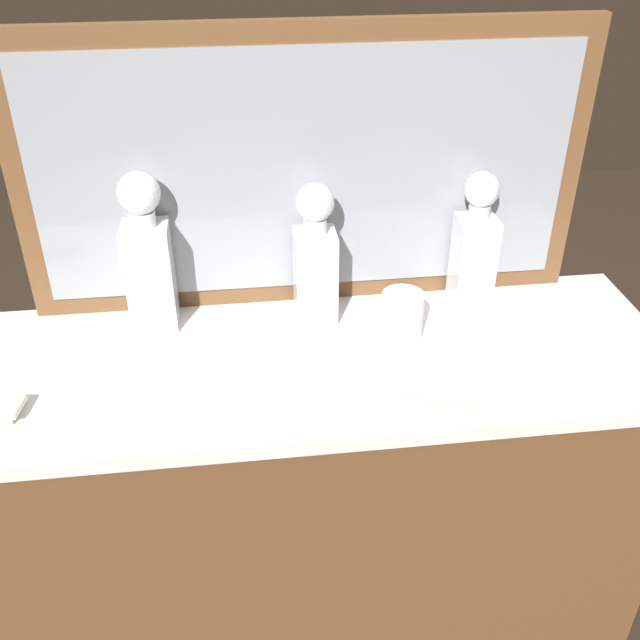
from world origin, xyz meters
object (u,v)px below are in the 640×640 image
at_px(crystal_decanter_far_left, 149,266).
at_px(porcelain_dish, 511,332).
at_px(crystal_tumbler_far_left, 402,318).
at_px(silver_brush_far_right, 441,392).
at_px(crystal_decanter_right, 474,254).
at_px(crystal_decanter_front, 315,267).

xyz_separation_m(crystal_decanter_far_left, porcelain_dish, (0.70, -0.13, -0.12)).
bearing_deg(crystal_decanter_far_left, crystal_tumbler_far_left, -13.81).
relative_size(crystal_tumbler_far_left, silver_brush_far_right, 0.60).
relative_size(crystal_decanter_far_left, crystal_tumbler_far_left, 3.20).
height_order(crystal_decanter_right, crystal_tumbler_far_left, crystal_decanter_right).
height_order(crystal_tumbler_far_left, silver_brush_far_right, crystal_tumbler_far_left).
distance_m(crystal_decanter_front, crystal_decanter_right, 0.33).
relative_size(crystal_tumbler_far_left, porcelain_dish, 1.25).
xyz_separation_m(crystal_decanter_right, silver_brush_far_right, (-0.14, -0.30, -0.10)).
bearing_deg(crystal_tumbler_far_left, porcelain_dish, -4.28).
relative_size(silver_brush_far_right, porcelain_dish, 2.08).
height_order(crystal_decanter_far_left, silver_brush_far_right, crystal_decanter_far_left).
height_order(crystal_decanter_far_left, crystal_tumbler_far_left, crystal_decanter_far_left).
bearing_deg(silver_brush_far_right, crystal_tumbler_far_left, 98.62).
xyz_separation_m(crystal_decanter_far_left, crystal_tumbler_far_left, (0.48, -0.12, -0.08)).
xyz_separation_m(crystal_decanter_front, porcelain_dish, (0.37, -0.12, -0.11)).
bearing_deg(crystal_decanter_front, crystal_tumbler_far_left, -32.35).
relative_size(crystal_decanter_right, silver_brush_far_right, 1.75).
xyz_separation_m(crystal_decanter_far_left, silver_brush_far_right, (0.51, -0.31, -0.12)).
bearing_deg(silver_brush_far_right, crystal_decanter_far_left, 148.70).
bearing_deg(crystal_decanter_front, crystal_decanter_far_left, 176.69).
bearing_deg(crystal_tumbler_far_left, crystal_decanter_right, 33.22).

